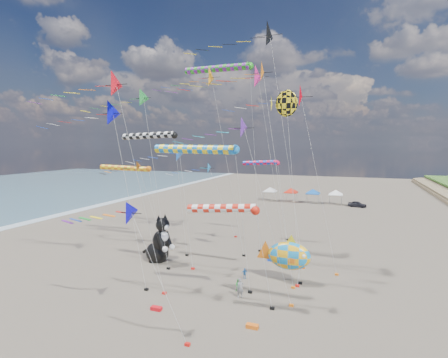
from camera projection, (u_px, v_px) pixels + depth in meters
ground at (168, 329)px, 25.69m from camera, size 260.00×260.00×0.00m
delta_kite_0 at (165, 155)px, 37.73m from camera, size 9.16×2.07×13.67m
delta_kite_1 at (251, 75)px, 32.37m from camera, size 11.53×2.10×21.35m
delta_kite_2 at (130, 219)px, 24.17m from camera, size 9.64×1.92×9.64m
delta_kite_3 at (273, 33)px, 36.84m from camera, size 13.15×3.11×26.97m
delta_kite_4 at (139, 102)px, 37.22m from camera, size 9.74×2.03×19.43m
delta_kite_5 at (302, 97)px, 35.70m from camera, size 11.88×2.70×19.94m
delta_kite_6 at (204, 170)px, 51.67m from camera, size 10.65×1.78×11.04m
delta_kite_7 at (114, 87)px, 31.41m from camera, size 14.13×2.58×20.23m
delta_kite_8 at (125, 170)px, 45.65m from camera, size 10.49×1.51×11.43m
delta_kite_9 at (207, 77)px, 41.78m from camera, size 12.05×2.64×23.06m
delta_kite_10 at (257, 80)px, 44.33m from camera, size 15.65×3.08×23.44m
delta_kite_11 at (244, 131)px, 29.20m from camera, size 9.55×1.91×15.90m
delta_kite_12 at (100, 115)px, 32.36m from camera, size 12.63×2.56×17.76m
windsock_0 at (127, 168)px, 48.65m from camera, size 9.36×0.75×10.58m
windsock_1 at (226, 209)px, 29.28m from camera, size 7.60×0.76×8.54m
windsock_2 at (220, 69)px, 43.74m from camera, size 10.42×0.92×23.45m
windsock_3 at (198, 150)px, 32.27m from camera, size 9.75×0.86×13.50m
windsock_4 at (262, 163)px, 49.47m from camera, size 6.74×0.65×11.24m
windsock_5 at (151, 136)px, 42.61m from camera, size 9.05×0.80×14.98m
angelfish_kite at (285, 105)px, 34.74m from camera, size 3.74×3.02×18.90m
cat_inflatable at (159, 238)px, 39.99m from camera, size 4.65×3.39×5.65m
fish_inflatable at (289, 256)px, 34.26m from camera, size 5.58×2.07×4.78m
person_adult at (240, 288)px, 30.79m from camera, size 0.77×0.73×1.77m
child_green at (238, 285)px, 32.08m from camera, size 0.67×0.57×1.19m
child_blue at (245, 273)px, 35.19m from camera, size 0.70×0.57×1.11m
kite_bag_0 at (252, 326)px, 25.75m from camera, size 0.90×0.44×0.30m
kite_bag_1 at (156, 308)px, 28.54m from camera, size 0.90×0.44×0.30m
kite_bag_2 at (272, 260)px, 40.53m from camera, size 0.90×0.44×0.30m
tent_row at (302, 189)px, 80.86m from camera, size 19.20×4.20×3.80m
parked_car at (357, 204)px, 75.08m from camera, size 4.03×2.52×1.28m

